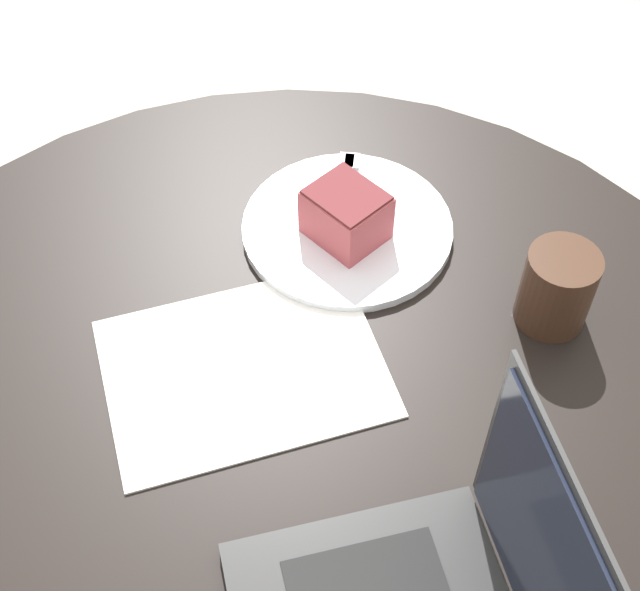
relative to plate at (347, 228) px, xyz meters
The scene contains 6 objects.
dining_table 0.33m from the plate, 105.40° to the right, with size 1.10×1.10×0.75m.
paper_document 0.24m from the plate, 120.94° to the right, with size 0.35×0.30×0.00m.
plate is the anchor object (origin of this frame).
cake_slice 0.04m from the plate, 101.78° to the right, with size 0.12×0.12×0.07m.
fork 0.06m from the plate, 89.73° to the left, with size 0.04×0.17×0.00m.
coffee_glass 0.27m from the plate, 31.61° to the right, with size 0.08×0.08×0.10m.
Camera 1 is at (0.02, -0.49, 1.56)m, focal length 50.00 mm.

